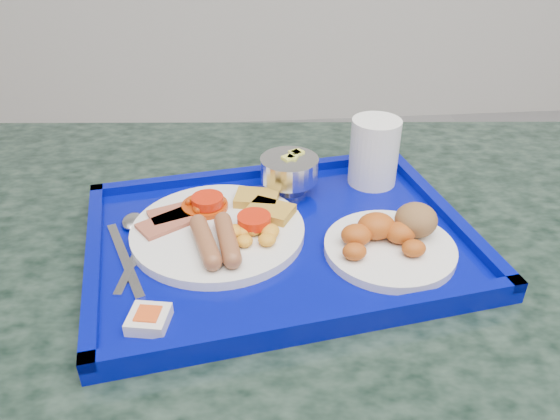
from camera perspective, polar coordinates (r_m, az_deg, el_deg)
name	(u,v)px	position (r m, az deg, el deg)	size (l,w,h in m)	color
table	(304,340)	(0.87, 2.50, -13.44)	(1.27, 0.90, 0.75)	gray
tray	(280,240)	(0.72, 0.00, -3.12)	(0.54, 0.43, 0.03)	#03098C
main_plate	(222,227)	(0.72, -6.08, -1.81)	(0.23, 0.23, 0.04)	white
bread_plate	(392,239)	(0.70, 11.65, -2.94)	(0.16, 0.16, 0.05)	white
fruit_bowl	(290,170)	(0.80, 1.00, 4.22)	(0.08, 0.08, 0.06)	silver
juice_cup	(374,150)	(0.83, 9.83, 6.22)	(0.07, 0.07, 0.10)	white
spoon	(133,231)	(0.75, -15.12, -2.15)	(0.05, 0.17, 0.01)	silver
knife	(125,259)	(0.70, -15.92, -4.92)	(0.01, 0.16, 0.00)	silver
jam_packet	(149,319)	(0.60, -13.55, -11.02)	(0.05, 0.05, 0.02)	white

